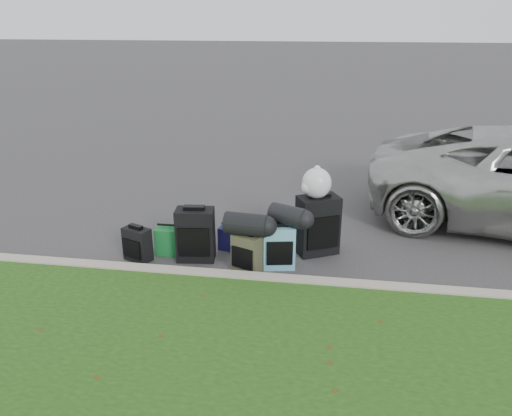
# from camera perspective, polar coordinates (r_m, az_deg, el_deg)

# --- Properties ---
(ground) EXTENTS (120.00, 120.00, 0.00)m
(ground) POSITION_cam_1_polar(r_m,az_deg,el_deg) (7.03, 0.56, -4.81)
(ground) COLOR #383535
(ground) RESTS_ON ground
(curb) EXTENTS (120.00, 0.18, 0.15)m
(curb) POSITION_cam_1_polar(r_m,az_deg,el_deg) (6.12, -0.77, -8.24)
(curb) COLOR #9E937F
(curb) RESTS_ON ground
(suitcase_small_black) EXTENTS (0.41, 0.33, 0.46)m
(suitcase_small_black) POSITION_cam_1_polar(r_m,az_deg,el_deg) (6.85, -13.39, -4.05)
(suitcase_small_black) COLOR black
(suitcase_small_black) RESTS_ON ground
(suitcase_large_black_left) EXTENTS (0.53, 0.35, 0.72)m
(suitcase_large_black_left) POSITION_cam_1_polar(r_m,az_deg,el_deg) (6.68, -6.93, -3.04)
(suitcase_large_black_left) COLOR black
(suitcase_large_black_left) RESTS_ON ground
(suitcase_olive) EXTENTS (0.42, 0.35, 0.50)m
(suitcase_olive) POSITION_cam_1_polar(r_m,az_deg,el_deg) (6.38, -0.98, -5.13)
(suitcase_olive) COLOR #373724
(suitcase_olive) RESTS_ON ground
(suitcase_teal) EXTENTS (0.44, 0.31, 0.58)m
(suitcase_teal) POSITION_cam_1_polar(r_m,az_deg,el_deg) (6.46, 2.63, -4.44)
(suitcase_teal) COLOR teal
(suitcase_teal) RESTS_ON ground
(suitcase_large_black_right) EXTENTS (0.63, 0.54, 0.82)m
(suitcase_large_black_right) POSITION_cam_1_polar(r_m,az_deg,el_deg) (6.84, 7.07, -1.96)
(suitcase_large_black_right) COLOR black
(suitcase_large_black_right) RESTS_ON ground
(tote_green) EXTENTS (0.34, 0.27, 0.38)m
(tote_green) POSITION_cam_1_polar(r_m,az_deg,el_deg) (6.97, -9.91, -3.65)
(tote_green) COLOR #186C2E
(tote_green) RESTS_ON ground
(tote_navy) EXTENTS (0.35, 0.30, 0.33)m
(tote_navy) POSITION_cam_1_polar(r_m,az_deg,el_deg) (7.01, -2.87, -3.42)
(tote_navy) COLOR navy
(tote_navy) RESTS_ON ground
(duffel_left) EXTENTS (0.56, 0.34, 0.29)m
(duffel_left) POSITION_cam_1_polar(r_m,az_deg,el_deg) (6.22, -1.16, -1.86)
(duffel_left) COLOR black
(duffel_left) RESTS_ON suitcase_olive
(duffel_right) EXTENTS (0.53, 0.43, 0.26)m
(duffel_right) POSITION_cam_1_polar(r_m,az_deg,el_deg) (6.32, 3.70, -0.87)
(duffel_right) COLOR black
(duffel_right) RESTS_ON suitcase_teal
(trash_bag) EXTENTS (0.39, 0.39, 0.39)m
(trash_bag) POSITION_cam_1_polar(r_m,az_deg,el_deg) (6.62, 6.94, 2.85)
(trash_bag) COLOR white
(trash_bag) RESTS_ON suitcase_large_black_right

